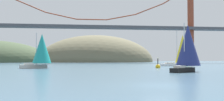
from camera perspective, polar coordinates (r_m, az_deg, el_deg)
The scene contains 7 objects.
ground_plane at distance 22.25m, azimuth 10.19°, elevation -7.38°, with size 360.00×360.00×0.00m, color #426075.
headland_center at distance 156.53m, azimuth -3.42°, elevation -2.48°, with size 67.69×44.00×31.52m, color #6B664C.
suspension_bridge at distance 117.16m, azimuth -4.37°, elevation 5.42°, with size 127.39×6.00×35.37m.
sailboat_yellow_sail at distance 78.25m, azimuth 14.79°, elevation 0.09°, with size 8.74×4.80×10.19m.
sailboat_teal_sail at distance 60.81m, azimuth -14.93°, elevation 0.19°, with size 7.31×5.53×7.82m.
sailboat_navy_sail at distance 45.24m, azimuth 15.94°, elevation 0.85°, with size 6.86×6.30×7.91m.
channel_buoy at distance 61.32m, azimuth 9.84°, elevation -3.38°, with size 1.10×1.10×2.64m.
Camera 1 is at (-6.80, -21.07, 2.22)m, focal length 42.57 mm.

